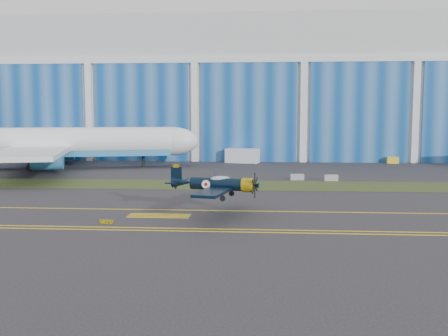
# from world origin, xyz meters

# --- Properties ---
(ground) EXTENTS (260.00, 260.00, 0.00)m
(ground) POSITION_xyz_m (0.00, 0.00, 0.00)
(ground) COLOR #2F2D32
(ground) RESTS_ON ground
(grass_median) EXTENTS (260.00, 10.00, 0.02)m
(grass_median) POSITION_xyz_m (0.00, 14.00, 0.02)
(grass_median) COLOR #475128
(grass_median) RESTS_ON ground
(hangar) EXTENTS (220.00, 45.70, 30.00)m
(hangar) POSITION_xyz_m (0.00, 71.79, 14.96)
(hangar) COLOR silver
(hangar) RESTS_ON ground
(taxiway_centreline) EXTENTS (200.00, 0.20, 0.02)m
(taxiway_centreline) POSITION_xyz_m (0.00, -5.00, 0.01)
(taxiway_centreline) COLOR yellow
(taxiway_centreline) RESTS_ON ground
(edge_line_near) EXTENTS (80.00, 0.20, 0.02)m
(edge_line_near) POSITION_xyz_m (0.00, -14.50, 0.01)
(edge_line_near) COLOR yellow
(edge_line_near) RESTS_ON ground
(edge_line_far) EXTENTS (80.00, 0.20, 0.02)m
(edge_line_far) POSITION_xyz_m (0.00, -13.50, 0.01)
(edge_line_far) COLOR yellow
(edge_line_far) RESTS_ON ground
(hold_short_ladder) EXTENTS (6.00, 2.40, 0.02)m
(hold_short_ladder) POSITION_xyz_m (-18.00, -8.10, 0.01)
(hold_short_ladder) COLOR yellow
(hold_short_ladder) RESTS_ON ground
(guard_board_left) EXTENTS (1.20, 0.15, 0.35)m
(guard_board_left) POSITION_xyz_m (-22.00, -12.00, 0.17)
(guard_board_left) COLOR yellow
(guard_board_left) RESTS_ON ground
(warbird) EXTENTS (12.13, 13.71, 3.54)m
(warbird) POSITION_xyz_m (-12.43, -7.55, 3.09)
(warbird) COLOR black
(warbird) RESTS_ON ground
(jetliner) EXTENTS (70.82, 64.33, 20.88)m
(jetliner) POSITION_xyz_m (-46.00, 33.13, 10.44)
(jetliner) COLOR white
(jetliner) RESTS_ON ground
(shipping_container) EXTENTS (6.98, 4.04, 2.84)m
(shipping_container) POSITION_xyz_m (-12.14, 46.88, 1.42)
(shipping_container) COLOR silver
(shipping_container) RESTS_ON ground
(tug) EXTENTS (2.34, 1.63, 1.28)m
(tug) POSITION_xyz_m (17.53, 47.75, 0.64)
(tug) COLOR yellow
(tug) RESTS_ON ground
(barrier_a) EXTENTS (2.06, 0.83, 0.90)m
(barrier_a) POSITION_xyz_m (-2.97, 20.24, 0.45)
(barrier_a) COLOR #8B979A
(barrier_a) RESTS_ON ground
(barrier_b) EXTENTS (2.06, 0.86, 0.90)m
(barrier_b) POSITION_xyz_m (1.94, 19.71, 0.45)
(barrier_b) COLOR #989193
(barrier_b) RESTS_ON ground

